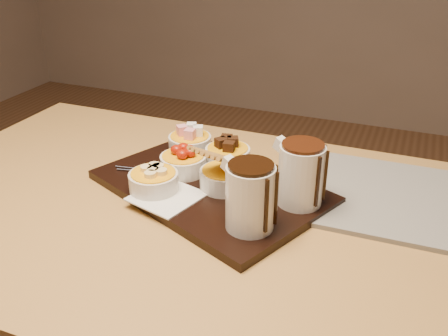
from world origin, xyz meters
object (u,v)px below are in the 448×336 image
at_px(pitcher_dark_chocolate, 250,198).
at_px(pitcher_milk_chocolate, 301,175).
at_px(dining_table, 177,243).
at_px(newspaper, 406,200).
at_px(bowl_strawberries, 183,164).
at_px(serving_board, 211,187).

relative_size(pitcher_dark_chocolate, pitcher_milk_chocolate, 1.00).
height_order(dining_table, newspaper, newspaper).
relative_size(bowl_strawberries, newspaper, 0.25).
xyz_separation_m(dining_table, bowl_strawberries, (-0.03, 0.10, 0.14)).
height_order(pitcher_dark_chocolate, pitcher_milk_chocolate, same).
bearing_deg(bowl_strawberries, serving_board, -19.89).
height_order(serving_board, bowl_strawberries, bowl_strawberries).
xyz_separation_m(serving_board, bowl_strawberries, (-0.08, 0.03, 0.03)).
distance_m(dining_table, newspaper, 0.48).
xyz_separation_m(bowl_strawberries, pitcher_dark_chocolate, (0.20, -0.15, 0.04)).
bearing_deg(serving_board, newspaper, 38.90).
relative_size(dining_table, newspaper, 3.01).
height_order(serving_board, pitcher_dark_chocolate, pitcher_dark_chocolate).
height_order(serving_board, newspaper, serving_board).
bearing_deg(pitcher_dark_chocolate, dining_table, -173.19).
distance_m(pitcher_dark_chocolate, newspaper, 0.35).
distance_m(bowl_strawberries, pitcher_dark_chocolate, 0.25).
distance_m(pitcher_milk_chocolate, newspaper, 0.23).
height_order(bowl_strawberries, newspaper, bowl_strawberries).
bearing_deg(pitcher_milk_chocolate, serving_board, -158.20).
xyz_separation_m(dining_table, newspaper, (0.43, 0.17, 0.10)).
relative_size(dining_table, serving_board, 2.61).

